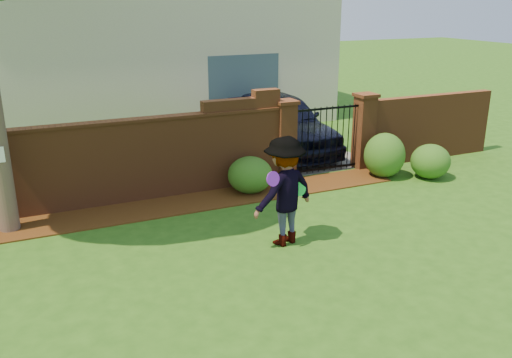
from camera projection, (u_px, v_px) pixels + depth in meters
name	position (u px, v px, depth m)	size (l,w,h in m)	color
ground	(264.00, 273.00, 8.50)	(80.00, 80.00, 0.01)	#285515
mulch_bed	(152.00, 209.00, 11.01)	(11.10, 1.08, 0.03)	#3D200B
brick_wall	(89.00, 164.00, 10.88)	(8.70, 0.31, 2.16)	brown
brick_wall_return	(427.00, 127.00, 14.26)	(4.00, 0.25, 1.70)	brown
pillar_left	(285.00, 140.00, 12.59)	(0.50, 0.50, 1.88)	brown
pillar_right	(364.00, 131.00, 13.45)	(0.50, 0.50, 1.88)	brown
iron_gate	(326.00, 139.00, 13.05)	(1.78, 0.03, 1.60)	black
driveway	(257.00, 137.00, 16.78)	(3.20, 8.00, 0.01)	#65625E
house	(141.00, 26.00, 18.26)	(12.40, 6.40, 6.30)	beige
car	(284.00, 124.00, 14.82)	(1.92, 4.77, 1.63)	black
shrub_left	(250.00, 175.00, 11.87)	(0.99, 0.99, 0.81)	#1E5319
shrub_middle	(384.00, 155.00, 12.87)	(0.97, 0.97, 1.07)	#1E5319
shrub_right	(430.00, 161.00, 12.83)	(0.92, 0.92, 0.82)	#1E5319
man	(286.00, 192.00, 9.21)	(1.24, 0.71, 1.91)	gray
frisbee_purple	(273.00, 179.00, 8.73)	(0.25, 0.25, 0.02)	purple
frisbee_green	(300.00, 189.00, 9.28)	(0.25, 0.25, 0.02)	green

